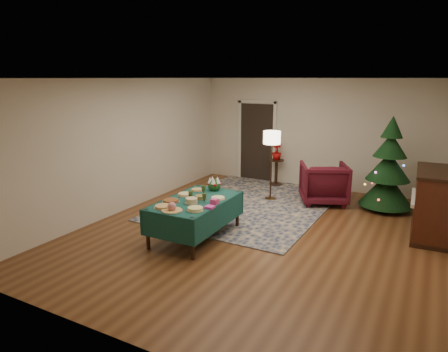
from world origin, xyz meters
The scene contains 25 objects.
room_shell centered at (0.00, 0.00, 1.35)m, with size 7.00×7.00×7.00m.
doorway centered at (-1.60, 3.48, 1.10)m, with size 1.08×0.04×2.16m.
rug centered at (-0.84, 1.40, 0.01)m, with size 3.20×4.20×0.02m, color #15244F.
buffet_table centered at (-0.89, -0.72, 0.54)m, with size 1.04×1.75×0.68m.
platter_0 centered at (-1.12, -1.33, 0.70)m, with size 0.30×0.30×0.04m.
platter_1 centered at (-0.90, -1.39, 0.73)m, with size 0.33×0.33×0.15m.
platter_2 centered at (-0.59, -1.21, 0.70)m, with size 0.28×0.28×0.06m.
platter_3 centered at (-1.19, -1.03, 0.70)m, with size 0.30×0.30×0.05m.
platter_4 centered at (-0.84, -0.92, 0.72)m, with size 0.23×0.23×0.09m.
platter_5 centered at (-1.19, -0.60, 0.70)m, with size 0.28×0.28×0.05m.
platter_6 centered at (-0.84, -0.64, 0.71)m, with size 0.22×0.22×0.06m.
platter_7 centered at (-0.57, -0.50, 0.69)m, with size 0.27×0.27×0.04m.
platter_8 centered at (-1.16, -0.23, 0.69)m, with size 0.24×0.24×0.04m.
goblet_0 centered at (-0.95, -0.36, 0.76)m, with size 0.07×0.07×0.16m.
goblet_1 centered at (-0.69, -0.77, 0.76)m, with size 0.07×0.07×0.16m.
goblet_2 centered at (-0.96, -0.77, 0.76)m, with size 0.07×0.07×0.16m.
napkin_stack centered at (-0.45, -0.99, 0.69)m, with size 0.14×0.14×0.04m, color #D63BAC.
gift_box centered at (-0.49, -0.78, 0.72)m, with size 0.11×0.11×0.09m, color #DE3D80.
centerpiece centered at (-0.90, -0.05, 0.79)m, with size 0.24×0.24×0.28m.
armchair centered at (0.55, 2.27, 0.49)m, with size 0.96×0.90×0.99m, color #4C101C.
floor_lamp centered at (-0.58, 1.97, 1.33)m, with size 0.38×0.38×1.57m.
side_table centered at (-0.91, 3.20, 0.33)m, with size 0.38×0.38×0.67m.
potted_plant centered at (-0.91, 3.20, 0.79)m, with size 0.24×0.43×0.24m, color #A20C0B.
christmas_tree centered at (1.82, 2.45, 0.88)m, with size 1.13×1.13×1.97m.
piano centered at (2.69, 1.25, 0.58)m, with size 0.70×1.39×1.19m.
Camera 1 is at (2.61, -6.24, 2.71)m, focal length 32.00 mm.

